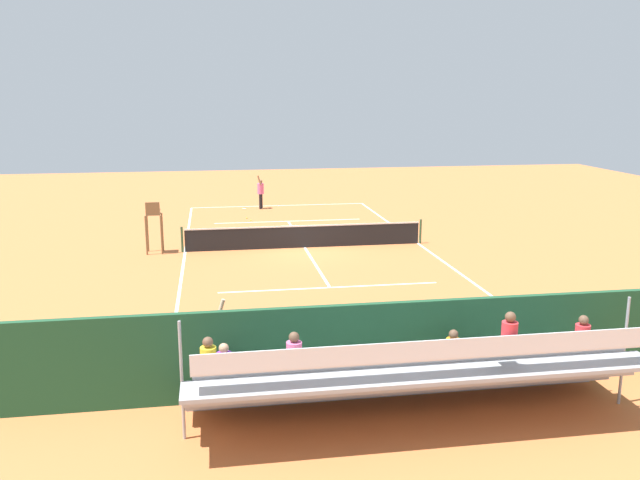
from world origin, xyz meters
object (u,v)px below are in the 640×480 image
tennis_ball_far (251,220)px  tennis_ball_near (247,218)px  bleacher_stand (409,374)px  equipment_bag (375,371)px  tennis_player (261,191)px  tennis_racket (244,209)px  tennis_net (305,236)px  umpire_chair (154,222)px  line_judge (221,341)px  courtside_bench (462,347)px

tennis_ball_far → tennis_ball_near: bearing=-76.2°
bleacher_stand → equipment_bag: bearing=-84.1°
tennis_player → tennis_ball_far: (0.80, 3.68, -0.98)m
tennis_racket → tennis_ball_near: size_ratio=8.85×
tennis_ball_far → tennis_player: bearing=-102.3°
tennis_net → tennis_ball_near: tennis_net is taller
umpire_chair → line_judge: (-2.45, 13.15, -0.30)m
tennis_racket → tennis_player: bearing=174.6°
bleacher_stand → tennis_ball_near: bearing=-84.9°
tennis_racket → tennis_ball_far: (-0.14, 3.77, 0.02)m
tennis_net → line_judge: bearing=74.1°
equipment_bag → tennis_ball_near: 20.63m
line_judge → bleacher_stand: bearing=149.0°
tennis_racket → line_judge: line_judge is taller
tennis_net → tennis_racket: 10.42m
umpire_chair → line_judge: umpire_chair is taller
tennis_net → bleacher_stand: (0.07, 15.34, 0.42)m
bleacher_stand → equipment_bag: size_ratio=10.07×
courtside_bench → line_judge: size_ratio=0.93×
umpire_chair → tennis_net: bearing=179.8°
equipment_bag → line_judge: (3.48, -0.27, 0.84)m
courtside_bench → tennis_net: bearing=-82.0°
tennis_net → tennis_racket: bearing=-78.7°
tennis_net → courtside_bench: tennis_net is taller
bleacher_stand → tennis_player: bleacher_stand is taller
bleacher_stand → tennis_player: size_ratio=4.70×
bleacher_stand → tennis_ball_near: (1.99, -22.50, -0.89)m
tennis_net → equipment_bag: tennis_net is taller
tennis_player → equipment_bag: bearing=92.0°
umpire_chair → courtside_bench: size_ratio=1.19×
bleacher_stand → courtside_bench: 2.86m
equipment_bag → tennis_ball_far: bearing=-85.3°
tennis_ball_near → umpire_chair: bearing=59.9°
tennis_ball_near → tennis_ball_far: 0.74m
courtside_bench → equipment_bag: size_ratio=2.00×
umpire_chair → tennis_racket: 11.08m
tennis_ball_near → line_judge: bearing=85.3°
tennis_net → umpire_chair: (6.20, -0.02, 0.81)m
equipment_bag → line_judge: line_judge is taller
umpire_chair → courtside_bench: (-8.06, 13.29, -0.76)m
tennis_net → tennis_player: bearing=-83.9°
tennis_player → line_judge: bearing=83.5°
courtside_bench → tennis_player: size_ratio=0.93×
tennis_ball_far → courtside_bench: bearing=100.8°
tennis_net → tennis_racket: size_ratio=17.64×
umpire_chair → equipment_bag: (-5.93, 13.42, -1.13)m
courtside_bench → line_judge: (5.61, -0.14, 0.46)m
tennis_net → umpire_chair: bearing=-0.2°
tennis_ball_near → tennis_ball_far: size_ratio=1.00×
tennis_player → line_judge: size_ratio=1.00×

